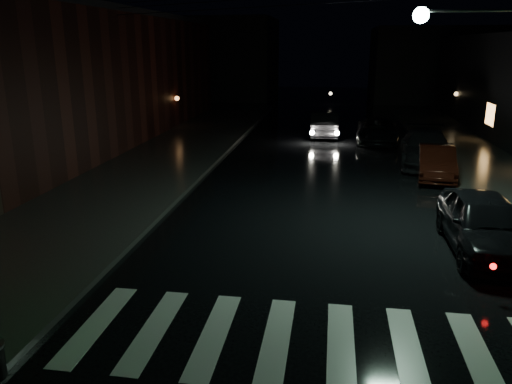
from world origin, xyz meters
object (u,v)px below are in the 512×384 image
at_px(parked_car_c, 426,148).
at_px(parked_car_b, 436,162).
at_px(parked_car_d, 377,131).
at_px(parked_car_a, 484,223).
at_px(oncoming_car, 324,124).

bearing_deg(parked_car_c, parked_car_b, -83.34).
distance_m(parked_car_b, parked_car_d, 7.85).
bearing_deg(parked_car_c, parked_car_a, -84.69).
xyz_separation_m(parked_car_b, parked_car_d, (-1.80, 7.64, 0.01)).
bearing_deg(parked_car_c, parked_car_d, 115.93).
relative_size(parked_car_a, parked_car_c, 0.85).
relative_size(parked_car_b, parked_car_c, 0.74).
height_order(parked_car_a, parked_car_b, parked_car_a).
height_order(parked_car_a, parked_car_d, parked_car_a).
bearing_deg(parked_car_b, parked_car_d, 110.51).
distance_m(parked_car_a, parked_car_b, 7.82).
bearing_deg(parked_car_a, parked_car_d, 96.23).
bearing_deg(oncoming_car, parked_car_a, 103.40).
bearing_deg(parked_car_b, oncoming_car, 124.59).
xyz_separation_m(parked_car_c, oncoming_car, (-4.80, 6.77, -0.04)).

